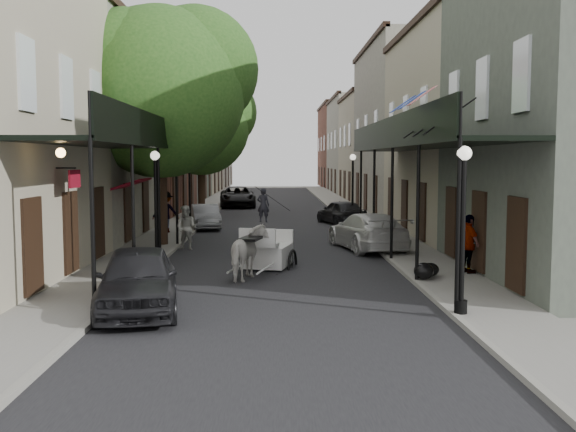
{
  "coord_description": "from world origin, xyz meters",
  "views": [
    {
      "loc": [
        -0.03,
        -15.93,
        3.52
      ],
      "look_at": [
        0.42,
        6.03,
        1.6
      ],
      "focal_mm": 40.0,
      "sensor_mm": 36.0,
      "label": 1
    }
  ],
  "objects_px": {
    "pedestrian_sidewalk_left": "(166,212)",
    "car_right_near": "(367,231)",
    "lamppost_right_far": "(353,188)",
    "car_left_far": "(237,197)",
    "lamppost_right_near": "(463,227)",
    "lamppost_left": "(156,203)",
    "car_right_far": "(341,212)",
    "pedestrian_walking": "(186,228)",
    "car_left_near": "(138,279)",
    "horse": "(250,253)",
    "car_left_mid": "(205,217)",
    "tree_far": "(207,123)",
    "pedestrian_sidewalk_right": "(469,244)",
    "tree_near": "(171,86)",
    "carriage": "(270,235)"
  },
  "relations": [
    {
      "from": "lamppost_right_near",
      "to": "pedestrian_walking",
      "type": "relative_size",
      "value": 2.12
    },
    {
      "from": "lamppost_left",
      "to": "carriage",
      "type": "bearing_deg",
      "value": -11.64
    },
    {
      "from": "horse",
      "to": "tree_far",
      "type": "bearing_deg",
      "value": -67.01
    },
    {
      "from": "lamppost_right_near",
      "to": "horse",
      "type": "height_order",
      "value": "lamppost_right_near"
    },
    {
      "from": "tree_far",
      "to": "horse",
      "type": "distance_m",
      "value": 22.25
    },
    {
      "from": "car_left_mid",
      "to": "car_right_far",
      "type": "distance_m",
      "value": 7.5
    },
    {
      "from": "lamppost_right_far",
      "to": "horse",
      "type": "relative_size",
      "value": 1.97
    },
    {
      "from": "pedestrian_walking",
      "to": "car_left_far",
      "type": "height_order",
      "value": "pedestrian_walking"
    },
    {
      "from": "pedestrian_sidewalk_left",
      "to": "car_right_near",
      "type": "bearing_deg",
      "value": 147.05
    },
    {
      "from": "horse",
      "to": "pedestrian_walking",
      "type": "distance_m",
      "value": 6.86
    },
    {
      "from": "car_right_far",
      "to": "car_left_near",
      "type": "bearing_deg",
      "value": 53.71
    },
    {
      "from": "car_right_near",
      "to": "tree_near",
      "type": "bearing_deg",
      "value": -19.96
    },
    {
      "from": "car_left_near",
      "to": "pedestrian_sidewalk_right",
      "type": "bearing_deg",
      "value": 15.99
    },
    {
      "from": "tree_far",
      "to": "tree_near",
      "type": "bearing_deg",
      "value": -89.81
    },
    {
      "from": "lamppost_right_near",
      "to": "car_right_far",
      "type": "xyz_separation_m",
      "value": [
        -0.5,
        21.0,
        -1.37
      ]
    },
    {
      "from": "lamppost_right_near",
      "to": "lamppost_left",
      "type": "bearing_deg",
      "value": 135.71
    },
    {
      "from": "tree_near",
      "to": "lamppost_left",
      "type": "distance_m",
      "value": 6.1
    },
    {
      "from": "tree_near",
      "to": "pedestrian_sidewalk_left",
      "type": "bearing_deg",
      "value": 103.6
    },
    {
      "from": "pedestrian_sidewalk_left",
      "to": "lamppost_right_far",
      "type": "bearing_deg",
      "value": -160.0
    },
    {
      "from": "pedestrian_sidewalk_right",
      "to": "car_right_near",
      "type": "distance_m",
      "value": 6.34
    },
    {
      "from": "lamppost_left",
      "to": "pedestrian_sidewalk_right",
      "type": "distance_m",
      "value": 10.38
    },
    {
      "from": "pedestrian_walking",
      "to": "lamppost_right_far",
      "type": "bearing_deg",
      "value": 69.76
    },
    {
      "from": "car_left_mid",
      "to": "car_right_far",
      "type": "height_order",
      "value": "car_right_far"
    },
    {
      "from": "car_left_far",
      "to": "pedestrian_sidewalk_right",
      "type": "bearing_deg",
      "value": -77.89
    },
    {
      "from": "carriage",
      "to": "car_left_mid",
      "type": "distance_m",
      "value": 12.21
    },
    {
      "from": "car_left_mid",
      "to": "carriage",
      "type": "bearing_deg",
      "value": -84.49
    },
    {
      "from": "tree_far",
      "to": "car_right_far",
      "type": "xyz_separation_m",
      "value": [
        7.85,
        -5.18,
        -5.15
      ]
    },
    {
      "from": "lamppost_left",
      "to": "lamppost_right_far",
      "type": "distance_m",
      "value": 14.53
    },
    {
      "from": "lamppost_right_near",
      "to": "car_right_near",
      "type": "height_order",
      "value": "lamppost_right_near"
    },
    {
      "from": "lamppost_left",
      "to": "carriage",
      "type": "xyz_separation_m",
      "value": [
        3.91,
        -0.81,
        -1.01
      ]
    },
    {
      "from": "lamppost_right_near",
      "to": "car_right_far",
      "type": "distance_m",
      "value": 21.05
    },
    {
      "from": "car_left_near",
      "to": "car_left_mid",
      "type": "height_order",
      "value": "car_left_near"
    },
    {
      "from": "car_right_far",
      "to": "pedestrian_walking",
      "type": "bearing_deg",
      "value": 36.85
    },
    {
      "from": "tree_near",
      "to": "car_left_mid",
      "type": "relative_size",
      "value": 2.54
    },
    {
      "from": "car_right_near",
      "to": "lamppost_right_far",
      "type": "bearing_deg",
      "value": -104.55
    },
    {
      "from": "pedestrian_walking",
      "to": "pedestrian_sidewalk_right",
      "type": "height_order",
      "value": "pedestrian_sidewalk_right"
    },
    {
      "from": "lamppost_right_far",
      "to": "car_left_far",
      "type": "bearing_deg",
      "value": 116.2
    },
    {
      "from": "horse",
      "to": "car_left_far",
      "type": "xyz_separation_m",
      "value": [
        -2.06,
        29.31,
        -0.02
      ]
    },
    {
      "from": "horse",
      "to": "car_right_near",
      "type": "bearing_deg",
      "value": -111.38
    },
    {
      "from": "tree_near",
      "to": "car_right_far",
      "type": "height_order",
      "value": "tree_near"
    },
    {
      "from": "carriage",
      "to": "car_left_mid",
      "type": "bearing_deg",
      "value": 120.02
    },
    {
      "from": "lamppost_right_near",
      "to": "car_right_near",
      "type": "bearing_deg",
      "value": 92.6
    },
    {
      "from": "carriage",
      "to": "car_right_near",
      "type": "distance_m",
      "value": 5.38
    },
    {
      "from": "pedestrian_sidewalk_left",
      "to": "pedestrian_sidewalk_right",
      "type": "distance_m",
      "value": 15.63
    },
    {
      "from": "pedestrian_sidewalk_right",
      "to": "car_left_mid",
      "type": "distance_m",
      "value": 16.75
    },
    {
      "from": "car_left_mid",
      "to": "pedestrian_sidewalk_right",
      "type": "bearing_deg",
      "value": -66.56
    },
    {
      "from": "lamppost_left",
      "to": "car_left_near",
      "type": "height_order",
      "value": "lamppost_left"
    },
    {
      "from": "horse",
      "to": "car_right_far",
      "type": "relative_size",
      "value": 0.47
    },
    {
      "from": "lamppost_right_far",
      "to": "car_right_far",
      "type": "height_order",
      "value": "lamppost_right_far"
    },
    {
      "from": "car_left_near",
      "to": "carriage",
      "type": "bearing_deg",
      "value": 55.39
    }
  ]
}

